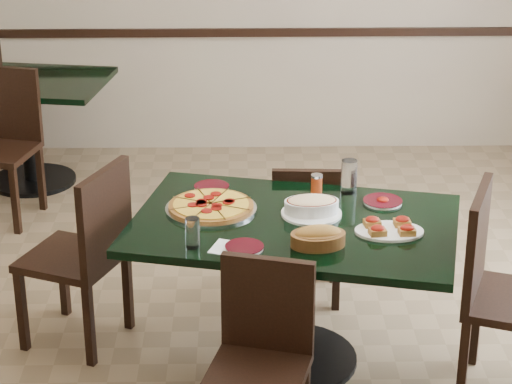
{
  "coord_description": "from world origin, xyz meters",
  "views": [
    {
      "loc": [
        -0.06,
        -4.46,
        2.65
      ],
      "look_at": [
        0.02,
        0.0,
        0.78
      ],
      "focal_mm": 70.0,
      "sensor_mm": 36.0,
      "label": 1
    }
  ],
  "objects_px": {
    "chair_right": "(500,283)",
    "chair_left": "(87,247)",
    "pepperoni_pizza": "(211,206)",
    "back_table": "(27,111)",
    "bruschetta_platter": "(389,228)",
    "chair_far": "(307,227)",
    "main_table": "(294,257)",
    "back_chair_near": "(2,135)",
    "chair_near": "(262,350)",
    "bread_basket": "(318,237)",
    "lasagna_casserole": "(312,206)"
  },
  "relations": [
    {
      "from": "chair_right",
      "to": "chair_left",
      "type": "distance_m",
      "value": 1.96
    },
    {
      "from": "chair_left",
      "to": "pepperoni_pizza",
      "type": "xyz_separation_m",
      "value": [
        0.61,
        -0.06,
        0.24
      ]
    },
    {
      "from": "pepperoni_pizza",
      "to": "back_table",
      "type": "bearing_deg",
      "value": 120.72
    },
    {
      "from": "chair_left",
      "to": "bruschetta_platter",
      "type": "xyz_separation_m",
      "value": [
        1.41,
        -0.34,
        0.24
      ]
    },
    {
      "from": "chair_far",
      "to": "chair_left",
      "type": "bearing_deg",
      "value": 22.78
    },
    {
      "from": "main_table",
      "to": "chair_left",
      "type": "distance_m",
      "value": 1.01
    },
    {
      "from": "chair_left",
      "to": "chair_far",
      "type": "bearing_deg",
      "value": 132.98
    },
    {
      "from": "chair_far",
      "to": "chair_left",
      "type": "xyz_separation_m",
      "value": [
        -1.1,
        -0.4,
        0.09
      ]
    },
    {
      "from": "pepperoni_pizza",
      "to": "bruschetta_platter",
      "type": "relative_size",
      "value": 1.37
    },
    {
      "from": "main_table",
      "to": "back_chair_near",
      "type": "distance_m",
      "value": 2.53
    },
    {
      "from": "chair_near",
      "to": "chair_right",
      "type": "distance_m",
      "value": 1.15
    },
    {
      "from": "chair_left",
      "to": "bread_basket",
      "type": "bearing_deg",
      "value": 89.93
    },
    {
      "from": "pepperoni_pizza",
      "to": "back_chair_near",
      "type": "bearing_deg",
      "value": 129.15
    },
    {
      "from": "chair_left",
      "to": "back_table",
      "type": "bearing_deg",
      "value": -138.83
    },
    {
      "from": "back_table",
      "to": "chair_far",
      "type": "height_order",
      "value": "chair_far"
    },
    {
      "from": "chair_right",
      "to": "bread_basket",
      "type": "bearing_deg",
      "value": 111.02
    },
    {
      "from": "chair_near",
      "to": "chair_right",
      "type": "xyz_separation_m",
      "value": [
        1.07,
        0.39,
        0.09
      ]
    },
    {
      "from": "bruschetta_platter",
      "to": "chair_near",
      "type": "bearing_deg",
      "value": -137.11
    },
    {
      "from": "chair_far",
      "to": "chair_left",
      "type": "distance_m",
      "value": 1.17
    },
    {
      "from": "pepperoni_pizza",
      "to": "chair_far",
      "type": "bearing_deg",
      "value": 43.22
    },
    {
      "from": "chair_left",
      "to": "bruschetta_platter",
      "type": "distance_m",
      "value": 1.47
    },
    {
      "from": "lasagna_casserole",
      "to": "chair_far",
      "type": "bearing_deg",
      "value": 83.07
    },
    {
      "from": "back_table",
      "to": "bread_basket",
      "type": "height_order",
      "value": "bread_basket"
    },
    {
      "from": "main_table",
      "to": "chair_near",
      "type": "distance_m",
      "value": 0.68
    },
    {
      "from": "main_table",
      "to": "chair_far",
      "type": "bearing_deg",
      "value": 93.18
    },
    {
      "from": "chair_right",
      "to": "bruschetta_platter",
      "type": "distance_m",
      "value": 0.55
    },
    {
      "from": "back_chair_near",
      "to": "lasagna_casserole",
      "type": "bearing_deg",
      "value": -29.76
    },
    {
      "from": "chair_near",
      "to": "pepperoni_pizza",
      "type": "bearing_deg",
      "value": 120.81
    },
    {
      "from": "chair_near",
      "to": "bread_basket",
      "type": "bearing_deg",
      "value": 72.32
    },
    {
      "from": "chair_left",
      "to": "lasagna_casserole",
      "type": "height_order",
      "value": "chair_left"
    },
    {
      "from": "main_table",
      "to": "chair_far",
      "type": "relative_size",
      "value": 2.06
    },
    {
      "from": "chair_far",
      "to": "chair_near",
      "type": "height_order",
      "value": "chair_near"
    },
    {
      "from": "back_chair_near",
      "to": "chair_far",
      "type": "bearing_deg",
      "value": -19.44
    },
    {
      "from": "back_table",
      "to": "chair_far",
      "type": "distance_m",
      "value": 2.51
    },
    {
      "from": "bread_basket",
      "to": "bruschetta_platter",
      "type": "xyz_separation_m",
      "value": [
        0.33,
        0.13,
        -0.02
      ]
    },
    {
      "from": "pepperoni_pizza",
      "to": "bread_basket",
      "type": "bearing_deg",
      "value": -40.01
    },
    {
      "from": "back_table",
      "to": "back_chair_near",
      "type": "height_order",
      "value": "back_chair_near"
    },
    {
      "from": "chair_far",
      "to": "back_chair_near",
      "type": "height_order",
      "value": "back_chair_near"
    },
    {
      "from": "main_table",
      "to": "back_table",
      "type": "height_order",
      "value": "same"
    },
    {
      "from": "back_chair_near",
      "to": "main_table",
      "type": "bearing_deg",
      "value": -32.28
    },
    {
      "from": "bread_basket",
      "to": "back_chair_near",
      "type": "bearing_deg",
      "value": 124.1
    },
    {
      "from": "chair_far",
      "to": "bruschetta_platter",
      "type": "xyz_separation_m",
      "value": [
        0.31,
        -0.74,
        0.33
      ]
    },
    {
      "from": "chair_left",
      "to": "lasagna_casserole",
      "type": "bearing_deg",
      "value": 106.18
    },
    {
      "from": "main_table",
      "to": "bread_basket",
      "type": "bearing_deg",
      "value": -57.75
    },
    {
      "from": "chair_right",
      "to": "chair_near",
      "type": "bearing_deg",
      "value": 131.07
    },
    {
      "from": "chair_right",
      "to": "back_chair_near",
      "type": "distance_m",
      "value": 3.38
    },
    {
      "from": "lasagna_casserole",
      "to": "bread_basket",
      "type": "bearing_deg",
      "value": -93.69
    },
    {
      "from": "back_table",
      "to": "bread_basket",
      "type": "distance_m",
      "value": 3.17
    },
    {
      "from": "back_table",
      "to": "pepperoni_pizza",
      "type": "height_order",
      "value": "pepperoni_pizza"
    },
    {
      "from": "pepperoni_pizza",
      "to": "bread_basket",
      "type": "distance_m",
      "value": 0.62
    }
  ]
}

